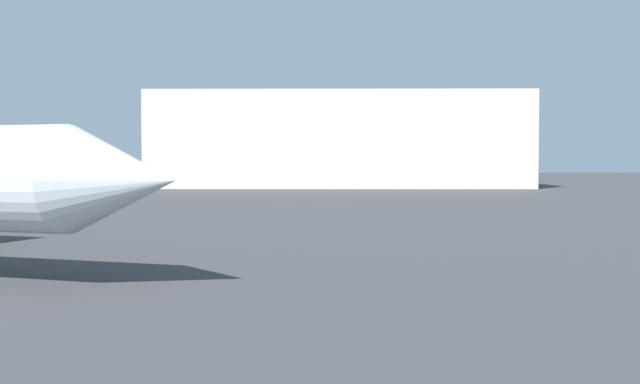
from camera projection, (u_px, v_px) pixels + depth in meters
terminal_building at (339, 141)px, 142.46m from camera, size 62.78×23.10×15.84m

